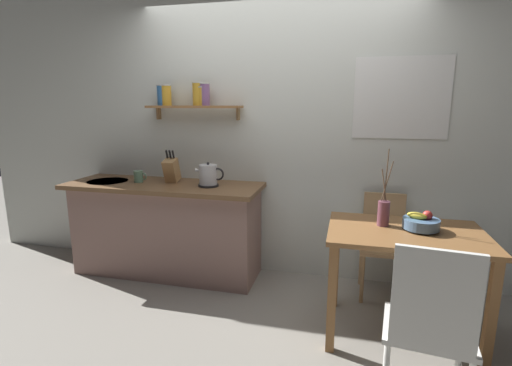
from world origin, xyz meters
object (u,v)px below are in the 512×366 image
object	(u,v)px
dining_table	(405,249)
dining_chair_far	(383,239)
coffee_mug_by_sink	(139,176)
dining_chair_near	(430,324)
twig_vase	(384,212)
knife_block	(171,170)
fruit_bowl	(421,223)
electric_kettle	(209,176)

from	to	relation	value
dining_table	dining_chair_far	distance (m)	0.66
coffee_mug_by_sink	dining_chair_near	bearing A→B (deg)	-28.31
twig_vase	coffee_mug_by_sink	world-z (taller)	twig_vase
dining_chair_far	knife_block	distance (m)	2.00
dining_table	dining_chair_near	world-z (taller)	dining_chair_near
fruit_bowl	twig_vase	xyz separation A→B (m)	(-0.24, 0.04, 0.05)
dining_chair_near	dining_chair_far	world-z (taller)	dining_chair_near
dining_chair_near	knife_block	size ratio (longest dim) A/B	3.15
fruit_bowl	electric_kettle	size ratio (longest dim) A/B	0.90
dining_table	twig_vase	bearing A→B (deg)	151.21
dining_table	twig_vase	size ratio (longest dim) A/B	1.89
dining_chair_far	fruit_bowl	xyz separation A→B (m)	(0.17, -0.60, 0.35)
electric_kettle	coffee_mug_by_sink	world-z (taller)	electric_kettle
dining_chair_far	coffee_mug_by_sink	bearing A→B (deg)	-177.17
fruit_bowl	coffee_mug_by_sink	world-z (taller)	coffee_mug_by_sink
dining_table	dining_chair_far	xyz separation A→B (m)	(-0.08, 0.64, -0.17)
dining_table	coffee_mug_by_sink	bearing A→B (deg)	167.17
dining_chair_far	twig_vase	world-z (taller)	twig_vase
dining_table	knife_block	bearing A→B (deg)	163.76
dining_chair_near	dining_chair_far	size ratio (longest dim) A/B	1.13
dining_table	electric_kettle	size ratio (longest dim) A/B	3.86
dining_chair_far	electric_kettle	world-z (taller)	electric_kettle
dining_table	electric_kettle	distance (m)	1.72
twig_vase	knife_block	world-z (taller)	twig_vase
dining_chair_near	coffee_mug_by_sink	bearing A→B (deg)	151.69
dining_chair_far	dining_chair_near	bearing A→B (deg)	-85.39
coffee_mug_by_sink	dining_table	bearing A→B (deg)	-12.83
dining_table	twig_vase	world-z (taller)	twig_vase
dining_chair_near	knife_block	xyz separation A→B (m)	(-2.03, 1.32, 0.47)
fruit_bowl	electric_kettle	world-z (taller)	electric_kettle
knife_block	fruit_bowl	bearing A→B (deg)	-14.60
twig_vase	electric_kettle	distance (m)	1.53
dining_table	dining_chair_far	size ratio (longest dim) A/B	1.19
fruit_bowl	knife_block	xyz separation A→B (m)	(-2.10, 0.55, 0.18)
twig_vase	coffee_mug_by_sink	distance (m)	2.21
electric_kettle	coffee_mug_by_sink	size ratio (longest dim) A/B	2.08
dining_chair_far	knife_block	xyz separation A→B (m)	(-1.92, -0.05, 0.53)
dining_chair_near	coffee_mug_by_sink	distance (m)	2.69
dining_table	knife_block	size ratio (longest dim) A/B	3.32
dining_table	dining_chair_far	bearing A→B (deg)	96.91
twig_vase	electric_kettle	xyz separation A→B (m)	(-1.46, 0.44, 0.11)
dining_chair_near	electric_kettle	bearing A→B (deg)	142.64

